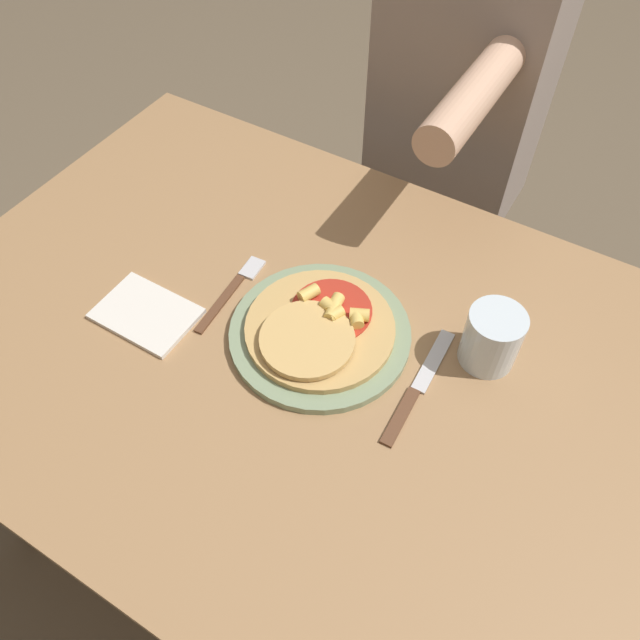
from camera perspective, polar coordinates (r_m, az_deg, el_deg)
The scene contains 9 objects.
ground_plane at distance 1.60m, azimuth -0.12°, elevation -18.22°, with size 8.00×8.00×0.00m, color brown.
dining_table at distance 1.03m, azimuth -0.18°, elevation -6.21°, with size 1.29×0.86×0.73m.
plate at distance 0.96m, azimuth 0.00°, elevation -1.22°, with size 0.28×0.28×0.01m.
pizza at distance 0.94m, azimuth -0.07°, elevation -0.73°, with size 0.23×0.23×0.04m.
fork at distance 1.03m, azimuth -7.86°, elevation 2.92°, with size 0.03×0.18×0.00m.
knife at distance 0.92m, azimuth 8.93°, elevation -6.09°, with size 0.03×0.22×0.00m.
drinking_glass at distance 0.93m, azimuth 15.44°, elevation -1.60°, with size 0.08×0.08×0.10m.
napkin at distance 1.02m, azimuth -15.60°, elevation 0.56°, with size 0.15×0.11×0.01m.
person_diner at distance 1.42m, azimuth 12.47°, elevation 18.17°, with size 0.33×0.52×1.26m.
Camera 1 is at (0.28, -0.46, 1.50)m, focal length 35.00 mm.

